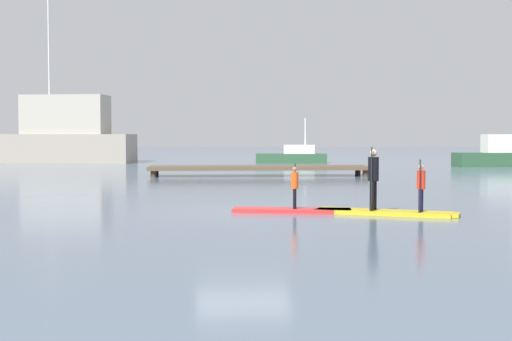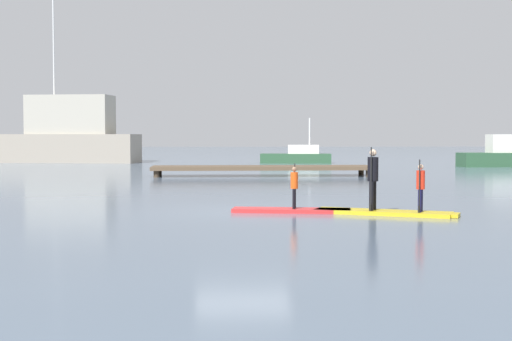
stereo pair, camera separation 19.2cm
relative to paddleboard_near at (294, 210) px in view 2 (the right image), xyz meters
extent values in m
plane|color=slate|center=(-1.34, 0.25, -0.05)|extent=(240.00, 240.00, 0.00)
cube|color=red|center=(-0.07, 0.01, 0.00)|extent=(3.16, 1.25, 0.10)
cube|color=red|center=(1.50, -0.26, 0.00)|extent=(0.32, 0.54, 0.09)
cylinder|color=black|center=(0.02, 0.11, 0.31)|extent=(0.08, 0.08, 0.52)
cylinder|color=black|center=(-0.02, -0.11, 0.31)|extent=(0.08, 0.08, 0.52)
cylinder|color=#E54C14|center=(0.00, 0.00, 0.79)|extent=(0.22, 0.22, 0.43)
sphere|color=#8C664C|center=(0.00, 0.00, 1.08)|extent=(0.12, 0.12, 0.12)
cylinder|color=black|center=(0.03, 0.16, 0.64)|extent=(0.03, 0.03, 1.18)
cube|color=black|center=(0.03, 0.16, 0.14)|extent=(0.05, 0.14, 0.18)
cube|color=gold|center=(2.19, -0.67, 0.00)|extent=(3.47, 2.21, 0.10)
cube|color=gold|center=(3.80, -1.42, 0.00)|extent=(0.46, 0.62, 0.09)
cylinder|color=black|center=(2.03, -0.41, 0.42)|extent=(0.11, 0.11, 0.75)
cylinder|color=black|center=(1.89, -0.70, 0.42)|extent=(0.11, 0.11, 0.75)
cylinder|color=black|center=(1.96, -0.56, 1.10)|extent=(0.37, 0.37, 0.62)
sphere|color=beige|center=(1.96, -0.56, 1.52)|extent=(0.18, 0.18, 0.18)
cylinder|color=black|center=(1.87, -0.74, 0.86)|extent=(0.03, 0.03, 1.62)
cube|color=black|center=(1.87, -0.74, 0.14)|extent=(0.09, 0.14, 0.18)
cylinder|color=#19194C|center=(3.10, -0.96, 0.33)|extent=(0.09, 0.09, 0.57)
cylinder|color=#19194C|center=(3.00, -1.18, 0.33)|extent=(0.09, 0.09, 0.57)
cylinder|color=red|center=(3.05, -1.07, 0.85)|extent=(0.28, 0.28, 0.47)
sphere|color=beige|center=(3.05, -1.07, 1.18)|extent=(0.14, 0.14, 0.14)
cylinder|color=black|center=(2.98, -1.23, 0.71)|extent=(0.03, 0.03, 1.32)
cube|color=black|center=(2.98, -1.23, 0.14)|extent=(0.09, 0.14, 0.18)
cube|color=#9E9384|center=(-14.17, 37.00, 1.03)|extent=(13.43, 5.43, 2.15)
cube|color=#B2AD9E|center=(-12.76, 36.73, 3.57)|extent=(6.65, 3.68, 2.93)
cylinder|color=silver|center=(-13.99, 36.97, 9.37)|extent=(0.12, 0.12, 8.67)
cube|color=#2D5638|center=(4.12, 34.52, 0.30)|extent=(5.36, 2.11, 0.71)
cube|color=white|center=(4.69, 34.45, 0.98)|extent=(2.38, 1.31, 0.66)
cylinder|color=silver|center=(5.14, 34.39, 2.31)|extent=(0.12, 0.12, 1.99)
cube|color=#2D5638|center=(17.34, 27.45, 0.41)|extent=(6.64, 2.10, 0.92)
cube|color=white|center=(17.46, 27.46, 1.47)|extent=(3.04, 1.36, 1.20)
cube|color=brown|center=(0.40, 17.38, 0.36)|extent=(11.03, 2.37, 0.18)
cylinder|color=#473828|center=(-4.81, 16.50, 0.20)|extent=(0.28, 0.28, 0.50)
cylinder|color=#473828|center=(-4.81, 18.27, 0.20)|extent=(0.28, 0.28, 0.50)
cylinder|color=#473828|center=(5.62, 16.50, 0.20)|extent=(0.28, 0.28, 0.50)
cylinder|color=#473828|center=(5.62, 18.27, 0.20)|extent=(0.28, 0.28, 0.50)
camera|label=1|loc=(-2.37, -18.77, 1.94)|focal=50.76mm
camera|label=2|loc=(-2.18, -18.78, 1.94)|focal=50.76mm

